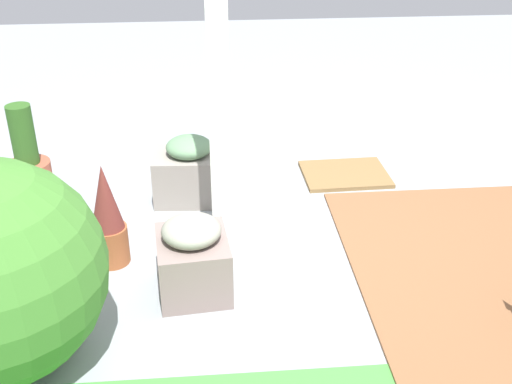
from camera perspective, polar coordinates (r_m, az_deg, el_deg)
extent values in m
plane|color=gray|center=(3.83, 3.69, -5.20)|extent=(12.00, 12.00, 0.00)
cube|color=white|center=(3.42, -3.43, 9.79)|extent=(0.12, 0.12, 2.06)
cube|color=gray|center=(4.32, -5.91, 1.38)|extent=(0.50, 0.38, 0.33)
ellipsoid|color=#608860|center=(4.23, -6.05, 4.06)|extent=(0.31, 0.31, 0.14)
cube|color=gray|center=(3.42, -5.66, -6.55)|extent=(0.41, 0.45, 0.32)
ellipsoid|color=gray|center=(3.30, -5.84, -3.46)|extent=(0.31, 0.31, 0.14)
cylinder|color=#A04F38|center=(4.79, -19.67, 1.54)|extent=(0.31, 0.31, 0.18)
cylinder|color=#2E591F|center=(4.67, -20.26, 4.86)|extent=(0.17, 0.17, 0.43)
cylinder|color=#A4552F|center=(3.75, -12.94, -4.61)|extent=(0.21, 0.21, 0.23)
cone|color=maroon|center=(3.60, -13.46, -0.45)|extent=(0.19, 0.19, 0.39)
cylinder|color=#BE663D|center=(4.26, -19.62, -1.84)|extent=(0.25, 0.25, 0.18)
ellipsoid|color=#54873E|center=(4.18, -20.01, 0.33)|extent=(0.34, 0.34, 0.21)
cube|color=olive|center=(4.72, 8.01, 1.60)|extent=(0.63, 0.50, 0.03)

